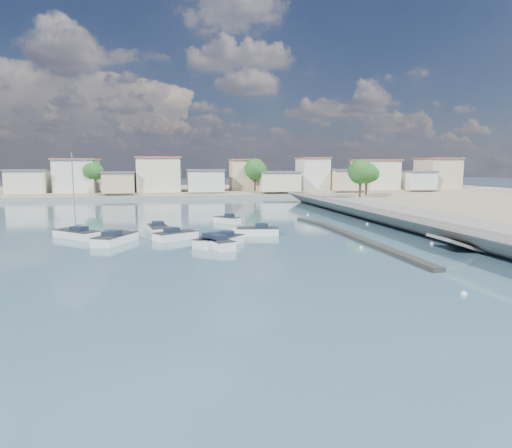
{
  "coord_description": "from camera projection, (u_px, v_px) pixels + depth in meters",
  "views": [
    {
      "loc": [
        -11.11,
        -29.43,
        7.42
      ],
      "look_at": [
        -2.89,
        14.46,
        1.4
      ],
      "focal_mm": 30.0,
      "sensor_mm": 36.0,
      "label": 1
    }
  ],
  "objects": [
    {
      "name": "ground",
      "position": [
        245.0,
        212.0,
        70.65
      ],
      "size": [
        400.0,
        400.0,
        0.0
      ],
      "primitive_type": "plane",
      "color": "#315063",
      "rests_on": "ground"
    },
    {
      "name": "seawall_walkway",
      "position": [
        447.0,
        225.0,
        47.6
      ],
      "size": [
        5.0,
        90.0,
        1.8
      ],
      "primitive_type": "cube",
      "color": "slate",
      "rests_on": "ground"
    },
    {
      "name": "breakwater",
      "position": [
        350.0,
        235.0,
        45.28
      ],
      "size": [
        2.0,
        31.02,
        0.35
      ],
      "color": "black",
      "rests_on": "ground"
    },
    {
      "name": "far_shore_land",
      "position": [
        216.0,
        190.0,
        121.21
      ],
      "size": [
        160.0,
        40.0,
        1.4
      ],
      "primitive_type": "cube",
      "color": "gray",
      "rests_on": "ground"
    },
    {
      "name": "far_shore_quay",
      "position": [
        224.0,
        196.0,
        100.79
      ],
      "size": [
        160.0,
        2.5,
        0.8
      ],
      "primitive_type": "cube",
      "color": "slate",
      "rests_on": "ground"
    },
    {
      "name": "far_town",
      "position": [
        263.0,
        176.0,
        107.9
      ],
      "size": [
        113.01,
        12.8,
        8.35
      ],
      "color": "beige",
      "rests_on": "far_shore_land"
    },
    {
      "name": "shore_trees",
      "position": [
        261.0,
        172.0,
        98.72
      ],
      "size": [
        74.56,
        38.32,
        7.92
      ],
      "color": "#38281E",
      "rests_on": "ground"
    },
    {
      "name": "motorboat_a",
      "position": [
        216.0,
        243.0,
        39.43
      ],
      "size": [
        3.18,
        4.8,
        1.48
      ],
      "color": "white",
      "rests_on": "ground"
    },
    {
      "name": "motorboat_b",
      "position": [
        215.0,
        241.0,
        40.6
      ],
      "size": [
        4.22,
        4.64,
        1.48
      ],
      "color": "white",
      "rests_on": "ground"
    },
    {
      "name": "motorboat_c",
      "position": [
        255.0,
        232.0,
        46.53
      ],
      "size": [
        5.13,
        2.48,
        1.48
      ],
      "color": "white",
      "rests_on": "ground"
    },
    {
      "name": "motorboat_d",
      "position": [
        221.0,
        242.0,
        40.26
      ],
      "size": [
        4.59,
        4.86,
        1.48
      ],
      "color": "white",
      "rests_on": "ground"
    },
    {
      "name": "motorboat_e",
      "position": [
        117.0,
        239.0,
        42.02
      ],
      "size": [
        4.13,
        5.8,
        1.48
      ],
      "color": "white",
      "rests_on": "ground"
    },
    {
      "name": "motorboat_f",
      "position": [
        226.0,
        220.0,
        56.42
      ],
      "size": [
        3.54,
        3.56,
        1.48
      ],
      "color": "white",
      "rests_on": "ground"
    },
    {
      "name": "motorboat_g",
      "position": [
        159.0,
        230.0,
        47.5
      ],
      "size": [
        2.85,
        5.78,
        1.48
      ],
      "color": "white",
      "rests_on": "ground"
    },
    {
      "name": "motorboat_h",
      "position": [
        178.0,
        236.0,
        43.78
      ],
      "size": [
        4.74,
        3.77,
        1.48
      ],
      "color": "white",
      "rests_on": "ground"
    },
    {
      "name": "sailboat",
      "position": [
        75.0,
        234.0,
        44.69
      ],
      "size": [
        5.3,
        5.14,
        9.0
      ],
      "color": "white",
      "rests_on": "ground"
    },
    {
      "name": "mooring_buoys",
      "position": [
        340.0,
        234.0,
        47.0
      ],
      "size": [
        19.38,
        41.56,
        0.38
      ],
      "color": "white",
      "rests_on": "ground"
    }
  ]
}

